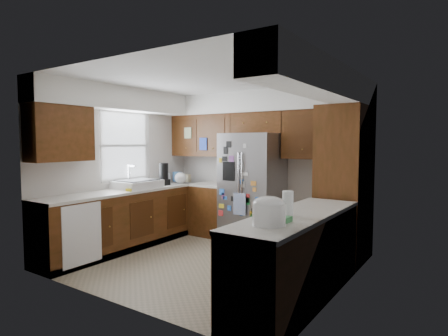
{
  "coord_description": "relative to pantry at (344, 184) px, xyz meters",
  "views": [
    {
      "loc": [
        3.01,
        -4.08,
        1.66
      ],
      "look_at": [
        0.01,
        0.35,
        1.29
      ],
      "focal_mm": 30.0,
      "sensor_mm": 36.0,
      "label": 1
    }
  ],
  "objects": [
    {
      "name": "floor",
      "position": [
        -1.5,
        -1.15,
        -1.07
      ],
      "size": [
        3.6,
        3.6,
        0.0
      ],
      "primitive_type": "plane",
      "color": "gray",
      "rests_on": "ground"
    },
    {
      "name": "room_shell",
      "position": [
        -1.61,
        -0.79,
        0.75
      ],
      "size": [
        3.64,
        3.24,
        2.52
      ],
      "color": "silver",
      "rests_on": "ground"
    },
    {
      "name": "left_counter_run",
      "position": [
        -2.86,
        -1.12,
        -0.65
      ],
      "size": [
        1.36,
        3.2,
        0.92
      ],
      "color": "#3A240B",
      "rests_on": "ground"
    },
    {
      "name": "right_counter_run",
      "position": [
        0.0,
        -1.62,
        -0.65
      ],
      "size": [
        0.63,
        2.25,
        0.92
      ],
      "color": "#3A240B",
      "rests_on": "ground"
    },
    {
      "name": "pantry",
      "position": [
        0.0,
        0.0,
        0.0
      ],
      "size": [
        0.6,
        0.9,
        2.15
      ],
      "primitive_type": "cube",
      "color": "#3A240B",
      "rests_on": "ground"
    },
    {
      "name": "fridge",
      "position": [
        -1.5,
        0.05,
        -0.17
      ],
      "size": [
        0.9,
        0.79,
        1.8
      ],
      "color": "gray",
      "rests_on": "ground"
    },
    {
      "name": "bridge_cabinet",
      "position": [
        -1.5,
        0.28,
        0.9
      ],
      "size": [
        0.96,
        0.34,
        0.35
      ],
      "primitive_type": "cube",
      "color": "#3A240B",
      "rests_on": "fridge"
    },
    {
      "name": "fridge_top_items",
      "position": [
        -1.43,
        0.25,
        1.2
      ],
      "size": [
        0.69,
        0.36,
        0.28
      ],
      "color": "#1B3B98",
      "rests_on": "bridge_cabinet"
    },
    {
      "name": "sink_assembly",
      "position": [
        -3.0,
        -1.05,
        -0.09
      ],
      "size": [
        0.52,
        0.73,
        0.37
      ],
      "color": "white",
      "rests_on": "left_counter_run"
    },
    {
      "name": "left_counter_clutter",
      "position": [
        -2.95,
        -0.3,
        -0.02
      ],
      "size": [
        0.43,
        0.86,
        0.38
      ],
      "color": "black",
      "rests_on": "left_counter_run"
    },
    {
      "name": "rice_cooker",
      "position": [
        -0.0,
        -2.28,
        -0.02
      ],
      "size": [
        0.31,
        0.3,
        0.26
      ],
      "color": "white",
      "rests_on": "right_counter_run"
    },
    {
      "name": "paper_towel",
      "position": [
        -0.05,
        -1.78,
        -0.03
      ],
      "size": [
        0.11,
        0.11,
        0.25
      ],
      "primitive_type": "cylinder",
      "color": "white",
      "rests_on": "right_counter_run"
    }
  ]
}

